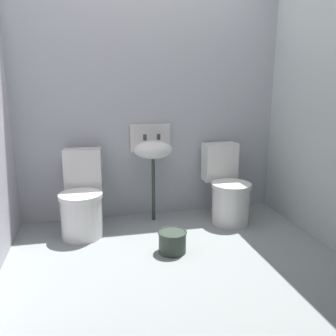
{
  "coord_description": "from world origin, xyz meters",
  "views": [
    {
      "loc": [
        -0.65,
        -2.57,
        1.4
      ],
      "look_at": [
        0.0,
        0.26,
        0.7
      ],
      "focal_mm": 37.49,
      "sensor_mm": 36.0,
      "label": 1
    }
  ],
  "objects": [
    {
      "name": "ground_plane",
      "position": [
        0.0,
        0.0,
        -0.04
      ],
      "size": [
        3.13,
        2.47,
        0.08
      ],
      "primitive_type": "cube",
      "color": "gray"
    },
    {
      "name": "sink",
      "position": [
        -0.02,
        0.87,
        0.75
      ],
      "size": [
        0.42,
        0.35,
        0.99
      ],
      "color": "#323D33",
      "rests_on": "ground"
    },
    {
      "name": "wall_back",
      "position": [
        0.0,
        1.09,
        1.15
      ],
      "size": [
        3.13,
        0.1,
        2.3
      ],
      "primitive_type": "cube",
      "color": "#AFB1BA",
      "rests_on": "ground"
    },
    {
      "name": "toilet_left",
      "position": [
        -0.74,
        0.69,
        0.32
      ],
      "size": [
        0.44,
        0.63,
        0.78
      ],
      "rotation": [
        0.0,
        0.0,
        3.03
      ],
      "color": "white",
      "rests_on": "ground"
    },
    {
      "name": "bucket",
      "position": [
        -0.0,
        0.09,
        0.1
      ],
      "size": [
        0.25,
        0.25,
        0.19
      ],
      "color": "#323D33",
      "rests_on": "ground"
    },
    {
      "name": "toilet_right",
      "position": [
        0.73,
        0.69,
        0.32
      ],
      "size": [
        0.42,
        0.61,
        0.78
      ],
      "rotation": [
        0.0,
        0.0,
        3.19
      ],
      "color": "white",
      "rests_on": "ground"
    },
    {
      "name": "wall_right",
      "position": [
        1.41,
        0.1,
        1.15
      ],
      "size": [
        0.1,
        2.27,
        2.3
      ],
      "primitive_type": "cube",
      "color": "#ACB6B5",
      "rests_on": "ground"
    }
  ]
}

